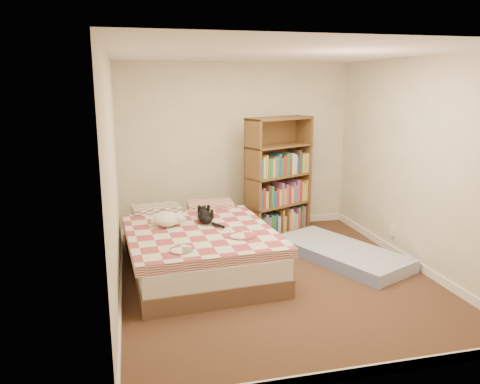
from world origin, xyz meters
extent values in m
cube|color=#422B1C|center=(0.00, 0.00, 0.00)|extent=(3.50, 4.00, 0.01)
cube|color=white|center=(0.00, 0.00, 2.50)|extent=(3.50, 4.00, 0.01)
cube|color=beige|center=(0.00, 2.00, 1.25)|extent=(3.50, 0.01, 2.50)
cube|color=beige|center=(0.00, -2.00, 1.25)|extent=(3.50, 0.01, 2.50)
cube|color=beige|center=(-1.75, 0.00, 1.25)|extent=(0.01, 4.00, 2.50)
cube|color=beige|center=(1.75, 0.00, 1.25)|extent=(0.01, 4.00, 2.50)
cube|color=white|center=(0.00, 1.99, 0.05)|extent=(3.50, 0.02, 0.10)
cube|color=white|center=(0.00, -1.99, 0.05)|extent=(3.50, 0.02, 0.10)
cube|color=white|center=(-1.74, 0.00, 0.05)|extent=(0.02, 4.00, 0.10)
cube|color=white|center=(1.74, 0.00, 0.05)|extent=(0.02, 4.00, 0.10)
cube|color=white|center=(1.74, 0.40, 0.30)|extent=(0.03, 0.09, 0.13)
cube|color=brown|center=(-0.84, 0.46, 0.10)|extent=(1.73, 2.35, 0.20)
cube|color=silver|center=(-0.84, 0.46, 0.31)|extent=(1.69, 2.30, 0.22)
cube|color=#A33C47|center=(-0.84, 0.46, 0.48)|extent=(1.78, 1.95, 0.11)
cube|color=#655E55|center=(-1.21, 1.30, 0.52)|extent=(0.64, 0.44, 0.17)
cube|color=#A33C47|center=(-0.47, 1.30, 0.52)|extent=(0.64, 0.44, 0.17)
cube|color=brown|center=(0.04, 1.58, 0.86)|extent=(0.18, 0.33, 1.72)
cube|color=brown|center=(1.04, 1.58, 0.86)|extent=(0.18, 0.33, 1.72)
cube|color=brown|center=(0.54, 1.74, 0.86)|extent=(0.95, 0.45, 1.72)
cube|color=brown|center=(0.54, 1.58, 0.02)|extent=(1.08, 0.75, 0.03)
cube|color=brown|center=(0.54, 1.58, 0.87)|extent=(1.08, 0.75, 0.03)
cube|color=brown|center=(0.54, 1.58, 1.70)|extent=(1.08, 0.75, 0.03)
cube|color=#7081BB|center=(0.99, 0.34, 0.08)|extent=(1.42, 1.91, 0.16)
ellipsoid|color=black|center=(-0.71, 0.59, 0.61)|extent=(0.18, 0.41, 0.13)
sphere|color=black|center=(-0.71, 0.82, 0.62)|extent=(0.13, 0.13, 0.13)
cone|color=black|center=(-0.75, 0.85, 0.67)|extent=(0.04, 0.04, 0.05)
cone|color=black|center=(-0.68, 0.85, 0.67)|extent=(0.04, 0.04, 0.05)
cylinder|color=black|center=(-0.61, 0.32, 0.57)|extent=(0.04, 0.23, 0.05)
ellipsoid|color=white|center=(-1.18, 0.55, 0.62)|extent=(0.42, 0.44, 0.17)
sphere|color=white|center=(-1.09, 0.44, 0.64)|extent=(0.17, 0.17, 0.13)
sphere|color=white|center=(-1.04, 0.40, 0.62)|extent=(0.08, 0.08, 0.06)
sphere|color=white|center=(-1.32, 0.61, 0.60)|extent=(0.10, 0.10, 0.07)
camera|label=1|loc=(-1.57, -4.84, 2.20)|focal=35.00mm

